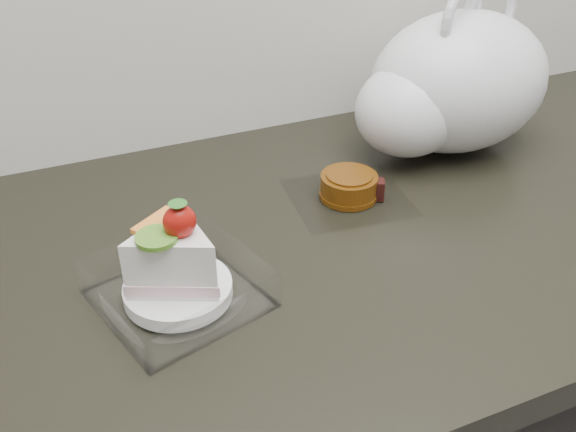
% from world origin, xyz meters
% --- Properties ---
extents(cake_tray, '(0.20, 0.20, 0.13)m').
position_xyz_m(cake_tray, '(-0.30, 1.63, 0.93)').
color(cake_tray, white).
rests_on(cake_tray, counter).
extents(mooncake_wrap, '(0.17, 0.16, 0.04)m').
position_xyz_m(mooncake_wrap, '(-0.02, 1.75, 0.91)').
color(mooncake_wrap, white).
rests_on(mooncake_wrap, counter).
extents(plastic_bag, '(0.36, 0.30, 0.26)m').
position_xyz_m(plastic_bag, '(0.18, 1.82, 1.00)').
color(plastic_bag, white).
rests_on(plastic_bag, counter).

